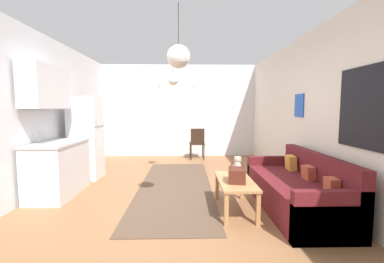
{
  "coord_description": "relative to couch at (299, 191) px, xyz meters",
  "views": [
    {
      "loc": [
        0.2,
        -3.74,
        1.45
      ],
      "look_at": [
        0.32,
        1.23,
        0.99
      ],
      "focal_mm": 23.76,
      "sensor_mm": 36.0,
      "label": 1
    }
  ],
  "objects": [
    {
      "name": "kitchen_counter",
      "position": [
        -3.77,
        0.72,
        0.54
      ],
      "size": [
        0.62,
        1.19,
        2.13
      ],
      "color": "silver",
      "rests_on": "ground_plane"
    },
    {
      "name": "wall_back",
      "position": [
        -1.81,
        4.21,
        1.08
      ],
      "size": [
        4.73,
        0.13,
        2.73
      ],
      "color": "silver",
      "rests_on": "ground_plane"
    },
    {
      "name": "pendant_lamp_far",
      "position": [
        -1.86,
        1.78,
        1.76
      ],
      "size": [
        0.23,
        0.23,
        0.82
      ],
      "color": "black"
    },
    {
      "name": "refrigerator",
      "position": [
        -3.65,
        1.74,
        0.57
      ],
      "size": [
        0.58,
        0.59,
        1.68
      ],
      "color": "white",
      "rests_on": "ground_plane"
    },
    {
      "name": "handbag",
      "position": [
        -0.92,
        -0.13,
        0.27
      ],
      "size": [
        0.26,
        0.31,
        0.3
      ],
      "color": "#512319",
      "rests_on": "coffee_table"
    },
    {
      "name": "accent_chair",
      "position": [
        -1.29,
        3.59,
        0.23
      ],
      "size": [
        0.44,
        0.42,
        0.88
      ],
      "rotation": [
        0.0,
        0.0,
        3.19
      ],
      "color": "black",
      "rests_on": "ground_plane"
    },
    {
      "name": "area_rug",
      "position": [
        -1.8,
        1.08,
        -0.27
      ],
      "size": [
        1.3,
        3.73,
        0.01
      ],
      "primitive_type": "cube",
      "color": "brown",
      "rests_on": "ground_plane"
    },
    {
      "name": "coffee_table",
      "position": [
        -0.91,
        -0.01,
        0.11
      ],
      "size": [
        0.47,
        1.0,
        0.45
      ],
      "color": "#B27F4C",
      "rests_on": "ground_plane"
    },
    {
      "name": "wall_right",
      "position": [
        0.51,
        0.25,
        1.09
      ],
      "size": [
        0.12,
        8.0,
        2.73
      ],
      "color": "silver",
      "rests_on": "ground_plane"
    },
    {
      "name": "ground_plane",
      "position": [
        -1.81,
        0.26,
        -0.32
      ],
      "size": [
        5.13,
        8.4,
        0.1
      ],
      "primitive_type": "cube",
      "color": "#8E603D"
    },
    {
      "name": "couch",
      "position": [
        0.0,
        0.0,
        0.0
      ],
      "size": [
        0.84,
        1.98,
        0.81
      ],
      "color": "#5B191E",
      "rests_on": "ground_plane"
    },
    {
      "name": "wall_left",
      "position": [
        -4.12,
        0.26,
        1.09
      ],
      "size": [
        0.12,
        8.0,
        2.73
      ],
      "color": "silver",
      "rests_on": "ground_plane"
    },
    {
      "name": "pendant_lamp_near",
      "position": [
        -1.69,
        -0.26,
        1.81
      ],
      "size": [
        0.29,
        0.29,
        0.79
      ],
      "color": "black"
    },
    {
      "name": "bamboo_vase",
      "position": [
        -0.81,
        0.32,
        0.3
      ],
      "size": [
        0.11,
        0.11,
        0.48
      ],
      "color": "beige",
      "rests_on": "coffee_table"
    }
  ]
}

